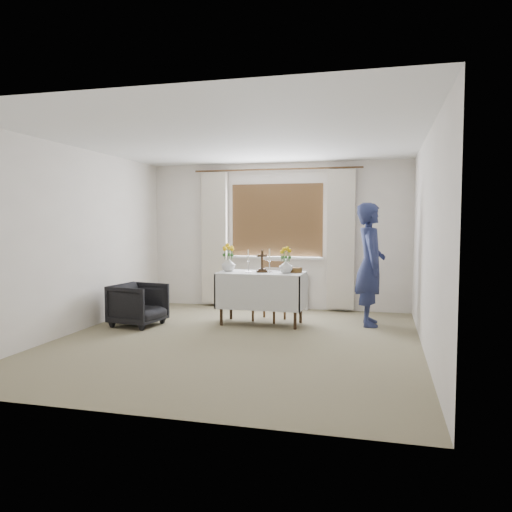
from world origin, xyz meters
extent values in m
plane|color=gray|center=(0.00, 0.00, 0.00)|extent=(5.00, 5.00, 0.00)
cube|color=silver|center=(0.07, 1.09, 0.38)|extent=(1.24, 0.64, 0.76)
imported|color=black|center=(-1.63, 0.55, 0.31)|extent=(0.76, 0.75, 0.61)
imported|color=navy|center=(1.60, 1.41, 0.88)|extent=(0.50, 0.69, 1.77)
cube|color=silver|center=(0.00, 2.42, 0.30)|extent=(1.10, 0.10, 0.60)
imported|color=silver|center=(-0.44, 1.11, 0.87)|extent=(0.26, 0.26, 0.21)
imported|color=silver|center=(0.43, 1.06, 0.86)|extent=(0.23, 0.23, 0.20)
cylinder|color=brown|center=(0.55, 1.19, 0.80)|extent=(0.25, 0.25, 0.07)
camera|label=1|loc=(1.77, -5.92, 1.50)|focal=35.00mm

